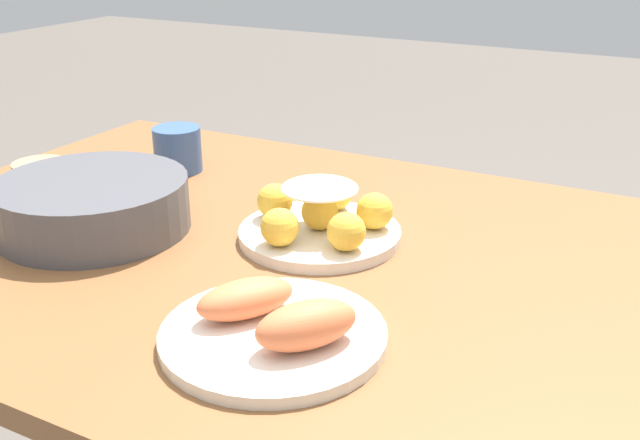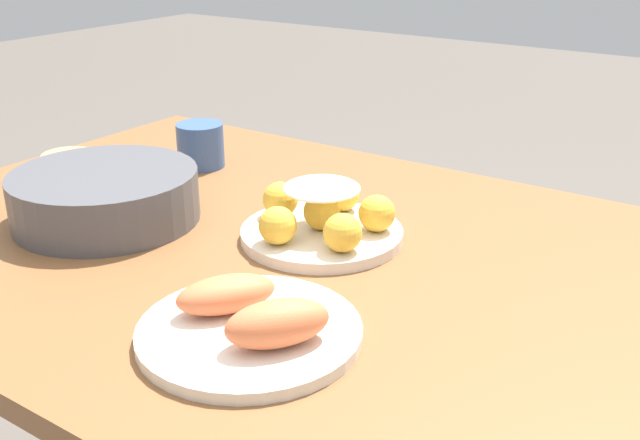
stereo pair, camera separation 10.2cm
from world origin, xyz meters
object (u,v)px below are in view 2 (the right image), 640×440
at_px(cake_plate, 323,219).
at_px(seafood_platter, 251,323).
at_px(serving_bowl, 105,194).
at_px(dining_table, 318,315).
at_px(cup_near, 201,145).
at_px(sauce_bowl, 69,161).

height_order(cake_plate, seafood_platter, cake_plate).
bearing_deg(seafood_platter, serving_bowl, -19.75).
height_order(cake_plate, serving_bowl, cake_plate).
xyz_separation_m(dining_table, seafood_platter, (-0.06, 0.22, 0.11)).
distance_m(cake_plate, cup_near, 0.39).
bearing_deg(cake_plate, serving_bowl, 21.75).
height_order(cake_plate, sauce_bowl, cake_plate).
relative_size(seafood_platter, cup_near, 2.93).
distance_m(dining_table, sauce_bowl, 0.58).
bearing_deg(sauce_bowl, serving_bowl, 153.13).
bearing_deg(serving_bowl, cake_plate, -158.25).
distance_m(sauce_bowl, seafood_platter, 0.68).
xyz_separation_m(serving_bowl, sauce_bowl, (0.24, -0.12, -0.03)).
xyz_separation_m(sauce_bowl, cup_near, (-0.18, -0.15, 0.02)).
bearing_deg(dining_table, seafood_platter, 105.58).
relative_size(serving_bowl, sauce_bowl, 2.97).
relative_size(dining_table, serving_bowl, 4.98).
distance_m(dining_table, cup_near, 0.45).
xyz_separation_m(dining_table, cake_plate, (0.02, -0.05, 0.12)).
relative_size(cake_plate, serving_bowl, 0.83).
xyz_separation_m(dining_table, sauce_bowl, (0.57, -0.05, 0.11)).
distance_m(seafood_platter, cup_near, 0.61).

